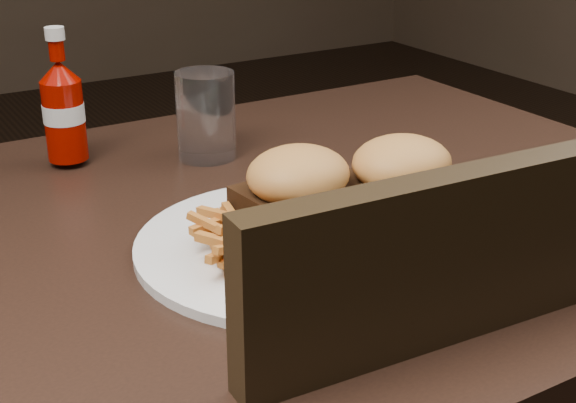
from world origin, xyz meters
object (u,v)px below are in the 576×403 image
dining_table (226,237)px  ketchup_bottle (65,120)px  plate (293,245)px  tumbler (206,118)px

dining_table → ketchup_bottle: 0.29m
dining_table → plate: (0.03, -0.10, 0.03)m
dining_table → tumbler: bearing=69.6°
plate → tumbler: (0.05, 0.30, 0.05)m
tumbler → ketchup_bottle: bearing=157.9°
dining_table → ketchup_bottle: ketchup_bottle is taller
dining_table → tumbler: tumbler is taller
dining_table → tumbler: size_ratio=9.82×
dining_table → plate: 0.11m
plate → ketchup_bottle: bearing=108.5°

